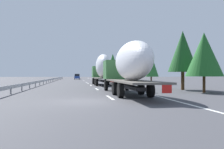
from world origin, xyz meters
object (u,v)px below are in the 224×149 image
Objects in this scene: truck_lead at (102,69)px; car_blue_sedan at (77,77)px; road_sign at (105,72)px; truck_trailing at (128,66)px; car_white_van at (77,76)px.

truck_lead is 45.79m from car_blue_sedan.
truck_lead is at bearing -175.66° from car_blue_sedan.
truck_trailing is at bearing 175.45° from road_sign.
road_sign is (-45.06, -6.44, 1.40)m from car_white_van.
car_blue_sedan is (45.63, 3.46, -1.64)m from truck_lead.
car_white_van is at bearing -0.33° from car_blue_sedan.
truck_lead is 2.67× the size of car_white_van.
car_white_van is at bearing 2.28° from truck_trailing.
car_white_van is 1.32× the size of road_sign.
truck_lead is 21.42m from road_sign.
car_blue_sedan is (-20.63, 0.12, 0.01)m from car_white_van.
road_sign is at bearing -171.86° from car_white_van.
car_blue_sedan is at bearing 3.12° from truck_trailing.
truck_trailing is at bearing -176.88° from car_blue_sedan.
road_sign is at bearing -8.32° from truck_lead.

